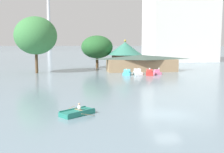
{
  "coord_description": "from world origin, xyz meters",
  "views": [
    {
      "loc": [
        -9.04,
        -25.06,
        6.91
      ],
      "look_at": [
        -2.92,
        19.25,
        1.51
      ],
      "focal_mm": 43.46,
      "sensor_mm": 36.0,
      "label": 1
    }
  ],
  "objects": [
    {
      "name": "background_building_block",
      "position": [
        32.96,
        81.07,
        13.95
      ],
      "size": [
        26.23,
        20.0,
        27.85
      ],
      "color": "silver",
      "rests_on": "ground"
    },
    {
      "name": "pedal_boat_red",
      "position": [
        7.3,
        32.69,
        0.55
      ],
      "size": [
        2.09,
        2.77,
        1.74
      ],
      "rotation": [
        0.0,
        0.0,
        -1.81
      ],
      "color": "red",
      "rests_on": "ground"
    },
    {
      "name": "boathouse",
      "position": [
        7.72,
        41.68,
        2.17
      ],
      "size": [
        18.67,
        6.97,
        4.15
      ],
      "color": "#9E7F5B",
      "rests_on": "ground"
    },
    {
      "name": "shoreline_tree_mid",
      "position": [
        -2.62,
        52.69,
        6.01
      ],
      "size": [
        9.01,
        9.01,
        9.3
      ],
      "color": "brown",
      "rests_on": "ground"
    },
    {
      "name": "pedal_boat_pink",
      "position": [
        9.64,
        34.62,
        0.44
      ],
      "size": [
        1.55,
        2.39,
        1.58
      ],
      "rotation": [
        0.0,
        0.0,
        -1.46
      ],
      "color": "pink",
      "rests_on": "ground"
    },
    {
      "name": "ground_plane",
      "position": [
        0.0,
        0.0,
        0.0
      ],
      "size": [
        2000.0,
        2000.0,
        0.0
      ],
      "primitive_type": "plane",
      "color": "gray"
    },
    {
      "name": "pedal_boat_cyan",
      "position": [
        2.46,
        33.8,
        0.5
      ],
      "size": [
        2.35,
        2.8,
        1.55
      ],
      "rotation": [
        0.0,
        0.0,
        -1.91
      ],
      "color": "#4CB7CC",
      "rests_on": "ground"
    },
    {
      "name": "green_roof_pavilion",
      "position": [
        4.99,
        49.76,
        4.2
      ],
      "size": [
        9.61,
        9.61,
        8.13
      ],
      "color": "brown",
      "rests_on": "ground"
    },
    {
      "name": "rowboat_with_rower",
      "position": [
        -8.87,
        0.98,
        0.25
      ],
      "size": [
        3.6,
        3.46,
        1.15
      ],
      "rotation": [
        0.0,
        0.0,
        3.8
      ],
      "color": "#237A6B",
      "rests_on": "ground"
    },
    {
      "name": "shoreline_tree_tall_left",
      "position": [
        -17.96,
        40.69,
        8.82
      ],
      "size": [
        9.87,
        9.87,
        13.24
      ],
      "color": "brown",
      "rests_on": "ground"
    },
    {
      "name": "pedal_boat_white",
      "position": [
        5.02,
        34.39,
        0.53
      ],
      "size": [
        1.84,
        2.44,
        1.59
      ],
      "rotation": [
        0.0,
        0.0,
        -1.47
      ],
      "color": "white",
      "rests_on": "ground"
    }
  ]
}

